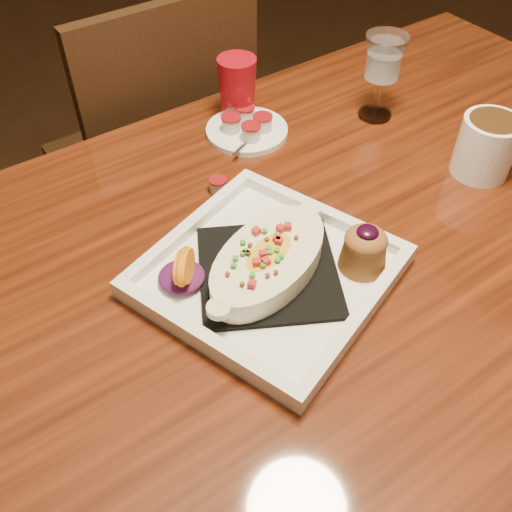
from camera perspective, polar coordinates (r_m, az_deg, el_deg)
floor at (r=1.50m, az=4.91°, el=-18.77°), size 7.00×7.00×0.00m
table at (r=0.95m, az=7.34°, el=-1.87°), size 1.50×0.90×0.75m
chair_far at (r=1.45m, az=-9.65°, el=9.56°), size 0.42×0.42×0.93m
plate at (r=0.79m, az=2.01°, el=-0.94°), size 0.39×0.39×0.08m
coffee_mug at (r=1.04m, az=22.14°, el=10.40°), size 0.13×0.10×0.10m
goblet at (r=1.10m, az=12.64°, el=18.40°), size 0.08×0.08×0.16m
saucer at (r=1.07m, az=-0.89°, el=12.64°), size 0.15×0.15×0.10m
creamer_loose at (r=0.95m, az=-3.82°, el=7.13°), size 0.03×0.03×0.02m
red_tumbler at (r=1.10m, az=-1.87°, el=16.33°), size 0.07×0.07×0.12m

